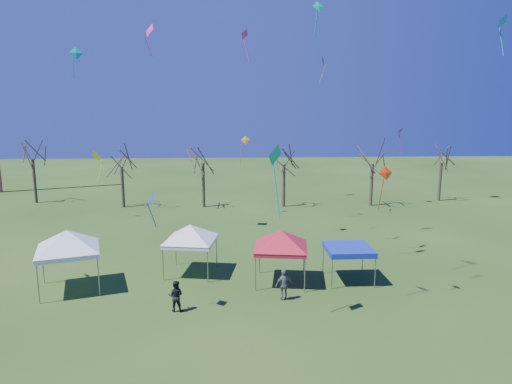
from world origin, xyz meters
TOP-DOWN VIEW (x-y plane):
  - ground at (0.00, 0.00)m, footprint 140.00×140.00m
  - tree_0 at (-20.85, 27.38)m, footprint 3.83×3.83m
  - tree_1 at (-10.77, 24.65)m, footprint 3.42×3.42m
  - tree_2 at (-2.37, 24.38)m, footprint 3.71×3.71m
  - tree_3 at (6.03, 24.04)m, footprint 3.59×3.59m
  - tree_4 at (15.36, 24.00)m, footprint 3.58×3.58m
  - tree_5 at (23.72, 26.07)m, footprint 3.39×3.39m
  - tent_white_west at (-8.76, 2.72)m, footprint 4.44×4.44m
  - tent_white_mid at (-2.02, 4.95)m, footprint 4.12×4.12m
  - tent_red at (3.50, 3.14)m, footprint 4.21×4.21m
  - tent_blue at (7.60, 3.22)m, footprint 2.72×2.72m
  - person_grey at (3.41, 0.64)m, footprint 1.09×0.71m
  - person_dark at (-2.34, -0.46)m, footprint 0.87×0.72m
  - kite_9 at (12.76, -1.93)m, footprint 0.84×0.79m
  - kite_18 at (6.02, 6.52)m, footprint 0.93×0.70m
  - kite_22 at (1.90, 20.37)m, footprint 0.96×0.92m
  - kite_5 at (2.57, -2.03)m, footprint 0.99×1.13m
  - kite_24 at (1.62, 11.71)m, footprint 0.86×0.95m
  - kite_13 at (-11.72, 19.50)m, footprint 1.33×1.20m
  - kite_17 at (11.04, 7.31)m, footprint 1.07×0.65m
  - kite_2 at (-13.57, 21.53)m, footprint 1.27×0.83m
  - kite_12 at (18.16, 24.16)m, footprint 1.08×1.05m
  - kite_1 at (-3.30, -0.79)m, footprint 0.52×0.86m
  - kite_19 at (8.88, 18.98)m, footprint 0.68×0.91m
  - kite_11 at (-5.53, 13.78)m, footprint 1.15×1.26m

SIDE VIEW (x-z plane):
  - ground at x=0.00m, z-range 0.00..0.00m
  - person_dark at x=-2.34m, z-range 0.00..1.64m
  - person_grey at x=3.41m, z-range 0.00..1.72m
  - tent_blue at x=7.60m, z-range 0.89..3.02m
  - tent_white_mid at x=-2.02m, z-range 1.13..4.81m
  - tent_red at x=3.50m, z-range 1.15..4.90m
  - tent_white_west at x=-8.76m, z-range 1.26..5.35m
  - tree_5 at x=23.72m, z-range 2.00..9.46m
  - tree_1 at x=-10.77m, z-range 2.02..9.56m
  - kite_17 at x=11.04m, z-range 4.36..7.51m
  - kite_1 at x=-3.30m, z-range 5.03..6.89m
  - kite_13 at x=-11.72m, z-range 4.53..7.39m
  - tree_4 at x=15.36m, z-range 2.12..10.00m
  - tree_3 at x=6.03m, z-range 2.12..10.03m
  - tree_2 at x=-2.37m, z-range 2.20..10.38m
  - tree_0 at x=-20.85m, z-range 2.27..10.70m
  - kite_22 at x=1.90m, z-range 5.69..8.66m
  - kite_12 at x=18.16m, z-range 6.49..9.22m
  - kite_5 at x=2.57m, z-range 6.40..10.02m
  - kite_9 at x=12.76m, z-range 13.23..15.07m
  - kite_19 at x=8.88m, z-range 13.12..15.54m
  - kite_2 at x=-13.57m, z-range 13.64..16.74m
  - kite_24 at x=1.62m, z-range 14.39..16.62m
  - kite_11 at x=-5.53m, z-range 14.83..17.35m
  - kite_18 at x=6.02m, z-range 15.31..17.46m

